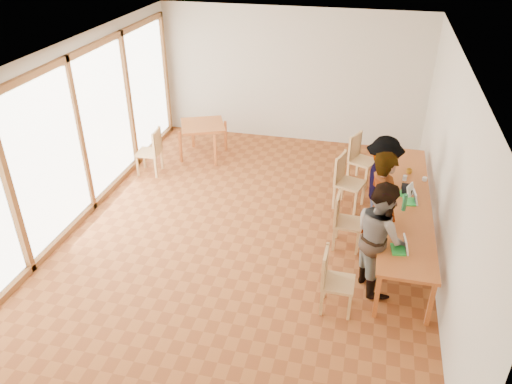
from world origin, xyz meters
TOP-DOWN VIEW (x-y plane):
  - ground at (0.00, 0.00)m, footprint 8.00×8.00m
  - wall_back at (0.00, 4.00)m, footprint 6.00×0.10m
  - wall_front at (0.00, -4.00)m, footprint 6.00×0.10m
  - wall_right at (3.00, 0.00)m, footprint 0.10×8.00m
  - window_wall at (-2.96, 0.00)m, footprint 0.10×8.00m
  - ceiling at (0.00, 0.00)m, footprint 6.00×8.00m
  - communal_table at (2.50, 0.31)m, footprint 0.80×4.00m
  - side_table at (-1.67, 2.59)m, footprint 0.90×0.90m
  - chair_near at (1.54, -1.59)m, footprint 0.44×0.44m
  - chair_mid at (1.56, -0.09)m, footprint 0.45×0.45m
  - chair_far at (1.49, 1.17)m, footprint 0.59×0.59m
  - chair_empty at (1.68, 2.19)m, footprint 0.61×0.61m
  - chair_spare at (-2.40, 1.57)m, footprint 0.48×0.48m
  - person_near at (2.12, -0.42)m, footprint 0.68×0.81m
  - person_mid at (2.12, -0.95)m, footprint 0.91×1.01m
  - person_far at (2.11, 0.69)m, footprint 0.70×1.11m
  - laptop_near at (2.42, -1.09)m, footprint 0.25×0.28m
  - laptop_mid at (2.60, 0.26)m, footprint 0.24×0.27m
  - laptop_far at (2.53, 0.49)m, footprint 0.28×0.30m
  - yellow_mug at (2.58, 1.26)m, footprint 0.12×0.12m
  - green_bottle at (2.47, -0.01)m, footprint 0.07×0.07m
  - clear_glass at (2.50, 0.99)m, footprint 0.07×0.07m
  - condiment_cup at (2.84, 1.06)m, footprint 0.08×0.08m
  - pink_phone at (2.52, 0.74)m, footprint 0.05×0.10m
  - black_pouch at (2.53, 0.59)m, footprint 0.16×0.26m

SIDE VIEW (x-z plane):
  - ground at x=0.00m, z-range 0.00..0.00m
  - chair_near at x=1.54m, z-range 0.32..0.81m
  - chair_mid at x=1.56m, z-range 0.32..0.82m
  - chair_spare at x=-2.40m, z-range 0.33..0.84m
  - chair_empty at x=1.68m, z-range 0.34..0.87m
  - chair_far at x=1.49m, z-range 0.35..0.89m
  - side_table at x=-1.67m, z-range 0.29..1.04m
  - communal_table at x=2.50m, z-range 0.33..1.08m
  - pink_phone at x=2.52m, z-range 0.75..0.76m
  - condiment_cup at x=2.84m, z-range 0.75..0.81m
  - yellow_mug at x=2.58m, z-range 0.75..0.84m
  - clear_glass at x=2.50m, z-range 0.75..0.84m
  - black_pouch at x=2.53m, z-range 0.75..0.84m
  - laptop_mid at x=2.60m, z-range 0.70..0.91m
  - laptop_far at x=2.53m, z-range 0.70..0.91m
  - laptop_near at x=2.42m, z-range 0.70..0.92m
  - person_far at x=2.11m, z-range 0.00..1.63m
  - person_mid at x=2.12m, z-range 0.00..1.69m
  - green_bottle at x=2.47m, z-range 0.75..1.03m
  - person_near at x=2.12m, z-range 0.00..1.90m
  - wall_back at x=0.00m, z-range 0.00..3.00m
  - wall_front at x=0.00m, z-range 0.00..3.00m
  - wall_right at x=3.00m, z-range 0.00..3.00m
  - window_wall at x=-2.96m, z-range 0.00..3.00m
  - ceiling at x=0.00m, z-range 3.00..3.04m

